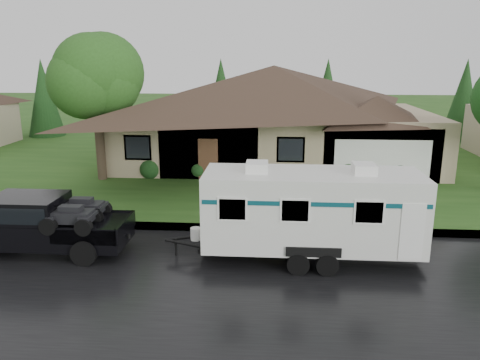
{
  "coord_description": "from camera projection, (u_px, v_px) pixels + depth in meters",
  "views": [
    {
      "loc": [
        2.02,
        -13.94,
        6.15
      ],
      "look_at": [
        0.88,
        2.0,
        1.98
      ],
      "focal_mm": 35.0,
      "sensor_mm": 36.0,
      "label": 1
    }
  ],
  "objects": [
    {
      "name": "curb",
      "position": [
        217.0,
        228.0,
        17.3
      ],
      "size": [
        140.0,
        0.5,
        0.15
      ],
      "primitive_type": "cube",
      "color": "gray",
      "rests_on": "ground"
    },
    {
      "name": "ground",
      "position": [
        209.0,
        254.0,
        15.15
      ],
      "size": [
        140.0,
        140.0,
        0.0
      ],
      "primitive_type": "plane",
      "color": "#234B17",
      "rests_on": "ground"
    },
    {
      "name": "travel_trailer",
      "position": [
        312.0,
        209.0,
        14.35
      ],
      "size": [
        6.95,
        2.44,
        3.12
      ],
      "color": "silver",
      "rests_on": "ground"
    },
    {
      "name": "lawn",
      "position": [
        241.0,
        157.0,
        29.6
      ],
      "size": [
        140.0,
        26.0,
        0.15
      ],
      "primitive_type": "cube",
      "color": "#234B17",
      "rests_on": "ground"
    },
    {
      "name": "house_main",
      "position": [
        278.0,
        103.0,
        27.43
      ],
      "size": [
        19.44,
        10.8,
        6.9
      ],
      "color": "tan",
      "rests_on": "lawn"
    },
    {
      "name": "pickup_truck",
      "position": [
        37.0,
        222.0,
        15.12
      ],
      "size": [
        5.64,
        2.14,
        1.88
      ],
      "color": "black",
      "rests_on": "ground"
    },
    {
      "name": "tree_left_green",
      "position": [
        95.0,
        80.0,
        22.74
      ],
      "size": [
        4.33,
        4.33,
        7.16
      ],
      "color": "#382B1E",
      "rests_on": "lawn"
    },
    {
      "name": "shrub_row",
      "position": [
        272.0,
        170.0,
        23.82
      ],
      "size": [
        13.6,
        1.0,
        1.0
      ],
      "color": "#143814",
      "rests_on": "lawn"
    },
    {
      "name": "road",
      "position": [
        199.0,
        283.0,
        13.21
      ],
      "size": [
        140.0,
        8.0,
        0.01
      ],
      "primitive_type": "cube",
      "color": "black",
      "rests_on": "ground"
    }
  ]
}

